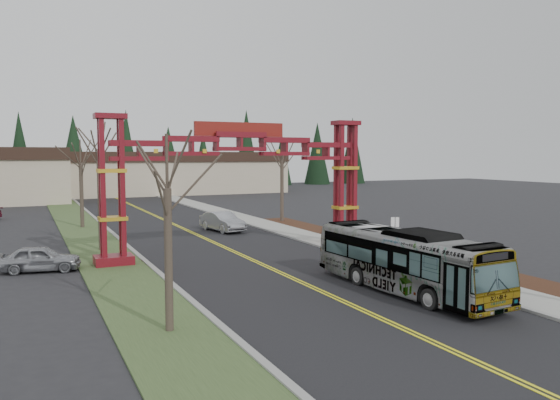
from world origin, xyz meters
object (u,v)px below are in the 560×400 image
transit_bus (405,261)px  bare_tree_median_far (81,165)px  retail_building_east (166,172)px  silver_sedan (222,222)px  bare_tree_median_mid (99,152)px  parked_car_near_a (40,259)px  barrel_south (384,242)px  bare_tree_right_far (282,158)px  bare_tree_median_near (167,190)px  street_sign (395,227)px  barrel_north (331,230)px  gateway_arch (240,163)px  barrel_mid (343,234)px

transit_bus → bare_tree_median_far: bare_tree_median_far is taller
retail_building_east → silver_sedan: 51.63m
silver_sedan → bare_tree_median_mid: size_ratio=0.56×
transit_bus → parked_car_near_a: bearing=138.0°
bare_tree_median_far → barrel_south: size_ratio=8.20×
transit_bus → bare_tree_right_far: bare_tree_right_far is taller
bare_tree_median_near → street_sign: (17.46, 9.61, -3.53)m
barrel_north → parked_car_near_a: bearing=-168.2°
transit_bus → silver_sedan: bearing=89.0°
bare_tree_median_near → barrel_south: bare_tree_median_near is taller
retail_building_east → transit_bus: bearing=-95.0°
retail_building_east → barrel_north: retail_building_east is taller
bare_tree_median_mid → street_sign: bare_tree_median_mid is taller
gateway_arch → transit_bus: size_ratio=1.67×
street_sign → barrel_mid: street_sign is taller
transit_bus → barrel_mid: bearing=65.3°
silver_sedan → parked_car_near_a: bearing=-154.2°
bare_tree_median_mid → bare_tree_right_far: 20.19m
street_sign → barrel_north: size_ratio=2.34×
silver_sedan → street_sign: bearing=-76.1°
retail_building_east → street_sign: 65.84m
bare_tree_median_near → barrel_north: size_ratio=7.06×
barrel_mid → retail_building_east: bearing=89.3°
retail_building_east → street_sign: retail_building_east is taller
parked_car_near_a → street_sign: size_ratio=1.79×
silver_sedan → barrel_south: 14.90m
gateway_arch → street_sign: (9.46, -3.86, -4.25)m
bare_tree_right_far → street_sign: bearing=-91.7°
bare_tree_right_far → street_sign: (-0.54, -18.49, -4.46)m
retail_building_east → gateway_arch: bearing=-99.2°
parked_car_near_a → bare_tree_median_mid: bare_tree_median_mid is taller
bare_tree_median_near → barrel_north: bare_tree_median_near is taller
barrel_south → barrel_mid: size_ratio=0.96×
bare_tree_right_far → barrel_mid: (-0.72, -12.30, -5.70)m
bare_tree_median_mid → bare_tree_median_far: bare_tree_median_mid is taller
bare_tree_right_far → barrel_mid: bearing=-93.3°
parked_car_near_a → bare_tree_median_far: bearing=-0.9°
bare_tree_median_mid → bare_tree_median_far: (0.00, 12.87, -1.09)m
retail_building_east → barrel_south: bearing=-90.1°
bare_tree_median_mid → bare_tree_median_far: 12.91m
gateway_arch → parked_car_near_a: size_ratio=4.21×
barrel_south → barrel_mid: bearing=97.8°
gateway_arch → transit_bus: (3.55, -12.39, -4.47)m
parked_car_near_a → barrel_mid: parked_car_near_a is taller
bare_tree_median_near → bare_tree_median_far: size_ratio=0.92×
barrel_mid → street_sign: bearing=-88.4°
bare_tree_median_mid → barrel_mid: bearing=-10.4°
parked_car_near_a → bare_tree_median_mid: bearing=-24.6°
bare_tree_right_far → street_sign: bare_tree_right_far is taller
silver_sedan → bare_tree_median_mid: bearing=-163.9°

